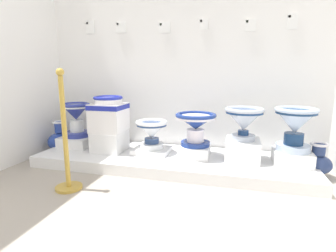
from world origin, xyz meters
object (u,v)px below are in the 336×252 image
Objects in this scene: info_placard_sixth at (293,21)px; info_placard_third at (164,27)px; plinth_block_tall_cobalt at (242,150)px; info_placard_first at (90,27)px; info_placard_second at (121,27)px; stanchion_post_near_left at (66,151)px; antique_toilet_leftmost at (76,116)px; info_placard_fifth at (250,25)px; decorative_vase_spare at (61,140)px; plinth_block_broad_patterned at (195,151)px; plinth_block_rightmost at (292,157)px; antique_toilet_tall_cobalt at (244,119)px; decorative_vase_corner at (317,162)px; plinth_block_slender_white at (152,150)px; plinth_block_squat_floral at (110,141)px; plinth_block_leftmost at (78,141)px; info_placard_fourth at (204,24)px; antique_toilet_broad_patterned at (196,124)px; antique_toilet_rightmost at (295,124)px; antique_toilet_slender_white at (152,131)px; antique_toilet_squat_floral at (109,113)px.

info_placard_third is at bearing 180.00° from info_placard_sixth.
plinth_block_tall_cobalt is 2.45× the size of info_placard_first.
info_placard_second is 1.69m from stanchion_post_near_left.
info_placard_fifth is (1.91, 0.37, 0.98)m from antique_toilet_leftmost.
plinth_block_broad_patterned is at bearing -2.48° from decorative_vase_spare.
antique_toilet_tall_cobalt is at bearing 178.33° from plinth_block_rightmost.
info_placard_sixth is 1.42m from decorative_vase_corner.
plinth_block_rightmost is (1.41, -0.02, 0.04)m from plinth_block_slender_white.
info_placard_third is at bearing 20.79° from antique_toilet_leftmost.
stanchion_post_near_left reaches higher than plinth_block_squat_floral.
info_placard_second reaches higher than antique_toilet_leftmost.
info_placard_second is at bearing 40.17° from plinth_block_leftmost.
info_placard_fourth reaches higher than plinth_block_tall_cobalt.
info_placard_second reaches higher than info_placard_fourth.
info_placard_fifth is 0.12× the size of stanchion_post_near_left.
plinth_block_tall_cobalt is 1.98m from info_placard_second.
info_placard_first is 1.29× the size of info_placard_fifth.
info_placard_sixth is (1.38, 0.40, 1.35)m from plinth_block_slender_white.
plinth_block_slender_white is 2.85× the size of info_placard_third.
info_placard_first is (-1.86, 0.40, 0.99)m from antique_toilet_tall_cobalt.
antique_toilet_leftmost is at bearing 179.06° from plinth_block_tall_cobalt.
info_placard_third reaches higher than antique_toilet_broad_patterned.
info_placard_second is at bearing -0.00° from info_placard_first.
plinth_block_tall_cobalt is 0.97× the size of decorative_vase_spare.
info_placard_first is (-1.39, 0.42, 1.35)m from plinth_block_broad_patterned.
antique_toilet_rightmost is (0.46, -0.01, -0.02)m from antique_toilet_tall_cobalt.
decorative_vase_spare is (-0.69, -0.35, -1.35)m from info_placard_second.
info_placard_second is at bearing 91.48° from stanchion_post_near_left.
plinth_block_leftmost is at bearing 178.28° from antique_toilet_slender_white.
antique_toilet_leftmost reaches higher than plinth_block_tall_cobalt.
info_placard_sixth reaches higher than stanchion_post_near_left.
decorative_vase_spare is 1.21× the size of decorative_vase_corner.
info_placard_fourth is at bearing 25.24° from antique_toilet_squat_floral.
info_placard_second is at bearing 141.60° from antique_toilet_slender_white.
plinth_block_slender_white is (0.47, 0.05, -0.40)m from antique_toilet_squat_floral.
decorative_vase_corner is (1.16, -0.39, -1.35)m from info_placard_fourth.
plinth_block_squat_floral is at bearing -154.76° from info_placard_fourth.
plinth_block_squat_floral is 1.88m from plinth_block_rightmost.
info_placard_second is (-1.91, 0.41, 1.00)m from antique_toilet_rightmost.
plinth_block_leftmost is at bearing 178.01° from antique_toilet_broad_patterned.
plinth_block_squat_floral is 0.34× the size of stanchion_post_near_left.
plinth_block_leftmost is 1.04× the size of plinth_block_squat_floral.
antique_toilet_leftmost reaches higher than plinth_block_squat_floral.
plinth_block_slender_white is at bearing 177.49° from plinth_block_broad_patterned.
stanchion_post_near_left is (0.44, -1.23, -1.19)m from info_placard_first.
plinth_block_squat_floral is 1.44m from info_placard_first.
info_placard_fifth is 2.20m from stanchion_post_near_left.
info_placard_fourth is at bearing 39.51° from plinth_block_slender_white.
info_placard_fifth is at bearing 87.03° from antique_toilet_tall_cobalt.
antique_toilet_squat_floral is 1.29× the size of plinth_block_broad_patterned.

